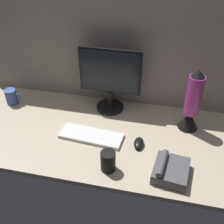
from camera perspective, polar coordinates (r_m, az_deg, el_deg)
name	(u,v)px	position (r cm, az deg, el deg)	size (l,w,h in cm)	color
ground_plane	(98,132)	(170.39, -2.93, -4.20)	(180.00, 80.00, 3.00)	tan
cubicle_wall_back	(111,49)	(180.73, -0.17, 12.84)	(180.00, 5.00, 73.82)	gray
monitor	(110,78)	(175.70, -0.39, 7.07)	(39.10, 18.00, 42.22)	black
keyboard	(91,136)	(164.52, -4.28, -4.88)	(37.00, 13.00, 2.00)	silver
mouse	(139,143)	(159.10, 5.50, -6.37)	(5.60, 9.60, 3.40)	black
mug_black_travel	(108,161)	(143.17, -0.82, -10.00)	(7.75, 7.75, 11.35)	black
mug_ceramic_blue	(12,97)	(201.27, -19.85, 2.96)	(11.29, 7.64, 10.64)	#38569E
lava_lamp	(192,105)	(168.10, 16.05, 1.38)	(12.13, 12.13, 39.70)	black
desk_phone	(170,170)	(145.36, 11.81, -11.57)	(19.12, 20.87, 8.80)	#4C4C51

